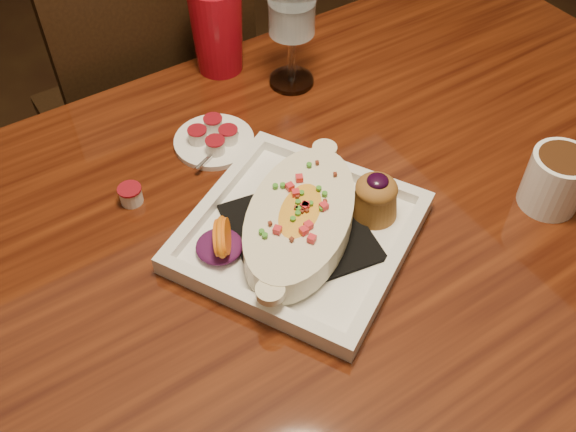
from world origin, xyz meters
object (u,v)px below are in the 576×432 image
goblet (292,13)px  table (311,259)px  coffee_mug (558,178)px  saucer (214,140)px  chair_far (154,116)px  plate (304,223)px  red_tumbler (217,29)px

goblet → table: bearing=-117.7°
coffee_mug → goblet: 0.49m
saucer → chair_far: bearing=83.9°
plate → red_tumbler: bearing=47.7°
chair_far → goblet: bearing=114.1°
table → coffee_mug: coffee_mug is taller
table → saucer: (-0.04, 0.22, 0.11)m
table → goblet: (0.15, 0.29, 0.24)m
goblet → red_tumbler: (-0.08, 0.11, -0.06)m
chair_far → goblet: goblet is taller
table → plate: plate is taller
goblet → saucer: (-0.20, -0.07, -0.13)m
table → goblet: bearing=62.3°
table → plate: (-0.03, -0.02, 0.13)m
coffee_mug → goblet: goblet is taller
plate → goblet: (0.18, 0.31, 0.11)m
coffee_mug → saucer: bearing=132.4°
saucer → red_tumbler: (0.11, 0.18, 0.07)m
saucer → coffee_mug: bearing=-46.9°
chair_far → saucer: size_ratio=7.16×
table → goblet: goblet is taller
saucer → red_tumbler: bearing=58.3°
plate → goblet: 0.38m
table → chair_far: (-0.00, 0.63, -0.15)m
chair_far → red_tumbler: bearing=106.6°
red_tumbler → goblet: bearing=-52.8°
plate → saucer: size_ratio=3.05×
coffee_mug → goblet: (-0.16, 0.45, 0.09)m
red_tumbler → coffee_mug: bearing=-66.5°
goblet → saucer: goblet is taller
plate → goblet: goblet is taller
chair_far → plate: chair_far is taller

